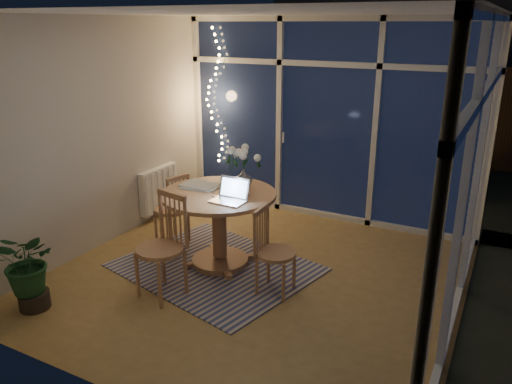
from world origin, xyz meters
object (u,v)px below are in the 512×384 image
Objects in this scene: chair_left at (171,208)px; chair_right at (276,251)px; flower_vase at (244,178)px; laptop at (228,190)px; potted_plant at (30,271)px; chair_front at (160,247)px; dining_table at (219,229)px.

chair_left is 1.00× the size of chair_right.
chair_right is at bearing -40.18° from flower_vase.
laptop is 0.51m from flower_vase.
chair_left is at bearing 81.90° from potted_plant.
chair_left reaches higher than chair_right.
laptop reaches higher than chair_front.
dining_table is 1.38× the size of chair_right.
laptop is at bearing 46.33° from potted_plant.
dining_table is 1.60× the size of potted_plant.
flower_vase is 2.28m from potted_plant.
chair_right is 0.86× the size of chair_front.
dining_table is at bearing -114.93° from flower_vase.
potted_plant is (-1.06, -1.56, -0.03)m from dining_table.
chair_left is (-0.81, 0.23, 0.03)m from dining_table.
chair_front is (-0.94, -0.56, 0.07)m from chair_right.
dining_table is 1.38× the size of chair_left.
laptop is 1.60× the size of flower_vase.
chair_left is 2.63× the size of laptop.
chair_front is (-0.15, -0.83, 0.10)m from dining_table.
chair_front reaches higher than dining_table.
chair_right is (0.80, -0.26, 0.03)m from dining_table.
laptop is (0.38, 0.63, 0.44)m from chair_front.
laptop is 0.44× the size of potted_plant.
laptop reaches higher than potted_plant.
chair_front is at bearing 118.35° from chair_right.
laptop is at bearing -40.11° from dining_table.
chair_left is 4.20× the size of flower_vase.
laptop reaches higher than chair_right.
dining_table is at bearing 91.02° from chair_front.
chair_left is at bearing 159.39° from laptop.
laptop reaches higher than flower_vase.
chair_front is at bearing -119.92° from laptop.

